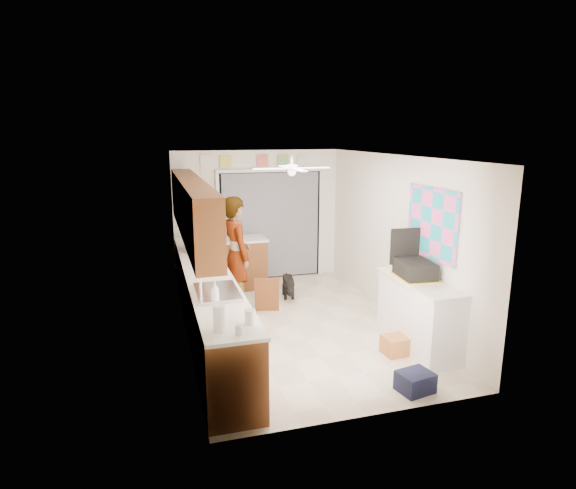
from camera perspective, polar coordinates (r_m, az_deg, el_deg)
floor at (r=7.35m, az=0.88°, el=-9.46°), size 5.00×5.00×0.00m
ceiling at (r=6.79m, az=0.96°, el=10.41°), size 5.00×5.00×0.00m
wall_back at (r=9.33m, az=-3.60°, el=3.42°), size 3.20×0.00×3.20m
wall_front at (r=4.72m, az=9.92°, el=-6.53°), size 3.20×0.00×3.20m
wall_left at (r=6.68m, az=-12.32°, el=-0.79°), size 0.00×5.00×5.00m
wall_right at (r=7.58m, az=12.56°, el=0.84°), size 0.00×5.00×5.00m
left_base_cabinets at (r=6.94m, az=-9.51°, el=-7.05°), size 0.60×4.80×0.90m
left_countertop at (r=6.79m, az=-9.57°, el=-3.32°), size 0.62×4.80×0.04m
upper_cabinets at (r=6.78m, az=-11.32°, el=4.21°), size 0.32×4.00×0.80m
sink_basin at (r=5.83m, az=-8.41°, el=-5.69°), size 0.50×0.76×0.06m
faucet at (r=5.78m, az=-10.31°, el=-4.93°), size 0.03×0.03×0.22m
peninsula_base at (r=8.93m, az=-5.96°, el=-2.33°), size 1.00×0.60×0.90m
peninsula_top at (r=8.82m, az=-6.03°, el=0.61°), size 1.04×0.64×0.04m
back_opening_recess at (r=9.40m, az=-2.06°, el=2.26°), size 2.00×0.06×2.10m
curtain_panel at (r=9.36m, az=-2.00°, el=2.22°), size 1.90×0.03×2.05m
door_trim_left at (r=9.18m, az=-8.20°, el=1.87°), size 0.06×0.04×2.10m
door_trim_right at (r=9.66m, az=3.87°, el=2.55°), size 0.06×0.04×2.10m
door_trim_head at (r=9.23m, az=-2.07°, el=8.77°), size 2.10×0.04×0.06m
header_frame_0 at (r=9.07m, az=-7.41°, el=9.74°), size 0.22×0.02×0.22m
header_frame_2 at (r=9.21m, az=-3.04°, el=9.87°), size 0.22×0.02×0.22m
header_frame_3 at (r=9.31m, az=-0.61°, el=9.93°), size 0.22×0.02×0.22m
header_frame_4 at (r=9.42m, az=1.77°, el=9.96°), size 0.22×0.02×0.22m
route66_sign at (r=9.03m, az=-9.64°, el=9.64°), size 0.22×0.02×0.26m
right_counter_base at (r=6.69m, az=15.26°, el=-8.13°), size 0.50×1.40×0.90m
right_counter_top at (r=6.53m, az=15.43°, el=-4.29°), size 0.54×1.44×0.04m
abstract_painting at (r=6.65m, az=16.69°, el=2.42°), size 0.03×1.15×0.95m
ceiling_fan at (r=6.99m, az=0.46°, el=9.02°), size 1.14×1.14×0.24m
microwave at (r=7.97m, az=-10.49°, el=0.24°), size 0.41×0.54×0.27m
soap_bottle at (r=5.49m, az=-8.65°, el=-5.66°), size 0.13×0.13×0.26m
jar_a at (r=4.89m, az=-4.51°, el=-8.56°), size 0.14×0.14×0.16m
jar_b at (r=4.67m, az=-5.87°, el=-10.04°), size 0.08×0.08×0.10m
paper_towel_roll at (r=4.75m, az=-8.17°, el=-8.66°), size 0.14×0.14×0.26m
suitcase at (r=6.58m, az=14.81°, el=-2.88°), size 0.45×0.58×0.23m
suitcase_rim at (r=6.61m, az=14.76°, el=-3.80°), size 0.49×0.61×0.02m
suitcase_lid at (r=6.76m, az=13.69°, el=-0.20°), size 0.42×0.06×0.50m
cardboard_box at (r=6.56m, az=12.90°, el=-11.53°), size 0.40×0.31×0.24m
navy_crate at (r=5.75m, az=14.83°, el=-15.46°), size 0.42×0.37×0.23m
cabinet_door_panel at (r=7.73m, az=-2.52°, el=-5.96°), size 0.42×0.24×0.58m
man at (r=7.65m, az=-6.12°, el=-1.23°), size 0.56×0.75×1.87m
dog at (r=8.44m, az=0.02°, el=-4.92°), size 0.30×0.55×0.41m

